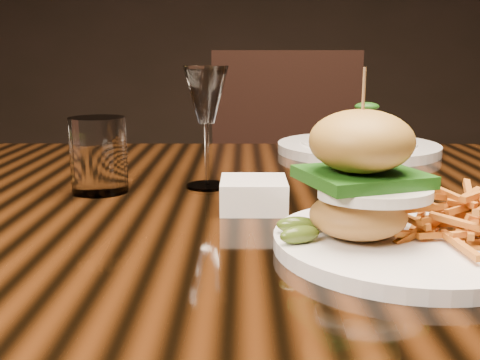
{
  "coord_description": "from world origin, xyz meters",
  "views": [
    {
      "loc": [
        -0.06,
        -0.75,
        0.94
      ],
      "look_at": [
        -0.07,
        -0.17,
        0.81
      ],
      "focal_mm": 42.0,
      "sensor_mm": 36.0,
      "label": 1
    }
  ],
  "objects_px": {
    "dining_table": "(289,248)",
    "burger_plate": "(397,207)",
    "wine_glass": "(206,99)",
    "far_dish": "(358,143)",
    "chair_far": "(286,190)"
  },
  "relations": [
    {
      "from": "far_dish",
      "to": "chair_far",
      "type": "distance_m",
      "value": 0.6
    },
    {
      "from": "far_dish",
      "to": "chair_far",
      "type": "bearing_deg",
      "value": 100.15
    },
    {
      "from": "dining_table",
      "to": "burger_plate",
      "type": "relative_size",
      "value": 6.18
    },
    {
      "from": "chair_far",
      "to": "dining_table",
      "type": "bearing_deg",
      "value": -91.34
    },
    {
      "from": "wine_glass",
      "to": "chair_far",
      "type": "xyz_separation_m",
      "value": [
        0.18,
        0.84,
        -0.34
      ]
    },
    {
      "from": "burger_plate",
      "to": "chair_far",
      "type": "height_order",
      "value": "chair_far"
    },
    {
      "from": "burger_plate",
      "to": "chair_far",
      "type": "bearing_deg",
      "value": 83.82
    },
    {
      "from": "dining_table",
      "to": "wine_glass",
      "type": "height_order",
      "value": "wine_glass"
    },
    {
      "from": "burger_plate",
      "to": "chair_far",
      "type": "xyz_separation_m",
      "value": [
        -0.02,
        1.11,
        -0.26
      ]
    },
    {
      "from": "wine_glass",
      "to": "burger_plate",
      "type": "bearing_deg",
      "value": -52.98
    },
    {
      "from": "burger_plate",
      "to": "far_dish",
      "type": "distance_m",
      "value": 0.57
    },
    {
      "from": "wine_glass",
      "to": "far_dish",
      "type": "height_order",
      "value": "wine_glass"
    },
    {
      "from": "wine_glass",
      "to": "chair_far",
      "type": "relative_size",
      "value": 0.18
    },
    {
      "from": "wine_glass",
      "to": "chair_far",
      "type": "distance_m",
      "value": 0.93
    },
    {
      "from": "burger_plate",
      "to": "dining_table",
      "type": "bearing_deg",
      "value": 103.74
    }
  ]
}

